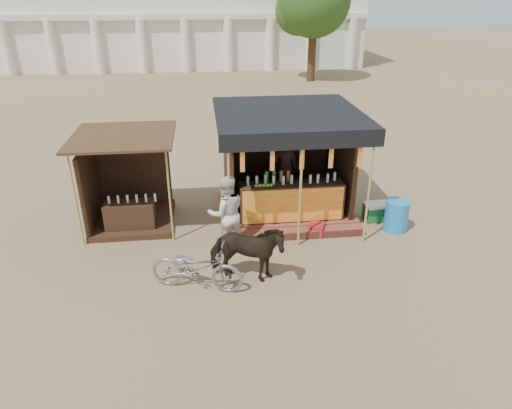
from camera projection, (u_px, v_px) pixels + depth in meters
The scene contains 11 objects.
ground at pixel (265, 286), 9.34m from camera, with size 120.00×120.00×0.00m, color #846B4C.
main_stall at pixel (286, 176), 12.01m from camera, with size 3.60×3.61×2.78m.
secondary_stall at pixel (124, 192), 11.53m from camera, with size 2.40×2.40×2.38m.
cow at pixel (246, 253), 9.24m from camera, with size 0.71×1.57×1.33m, color black.
motorbike at pixel (197, 267), 9.08m from camera, with size 0.66×1.89×0.99m, color gray.
bystander at pixel (226, 213), 10.35m from camera, with size 0.87×0.68×1.80m, color silver.
blue_barrel at pixel (396, 216), 11.34m from camera, with size 0.58×0.58×0.80m, color blue.
red_crate at pixel (316, 229), 11.23m from camera, with size 0.37×0.39×0.28m, color maroon.
cooler at pixel (376, 212), 11.92m from camera, with size 0.67×0.48×0.46m.
background_building at pixel (185, 10), 34.22m from camera, with size 26.00×7.45×8.18m.
tree at pixel (311, 3), 27.79m from camera, with size 4.50×4.40×7.00m.
Camera 1 is at (-1.10, -7.62, 5.55)m, focal length 32.00 mm.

